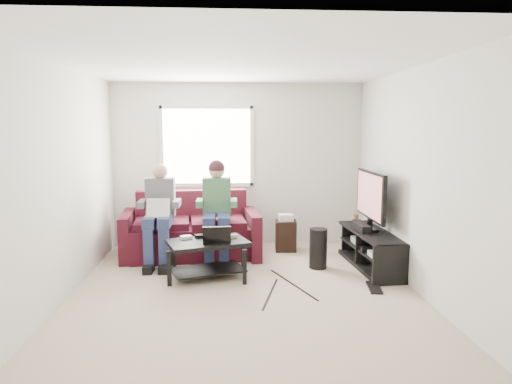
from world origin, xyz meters
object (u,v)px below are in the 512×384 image
tv_stand (371,251)px  end_table (286,234)px  coffee_table (208,250)px  tv (371,197)px  subwoofer (318,248)px  sofa (191,233)px

tv_stand → end_table: bearing=138.1°
end_table → coffee_table: bearing=-132.8°
coffee_table → tv: (2.20, 0.40, 0.60)m
subwoofer → end_table: (-0.32, 0.92, -0.01)m
coffee_table → tv: bearing=10.4°
tv → subwoofer: 1.00m
sofa → coffee_table: bearing=-74.6°
subwoofer → tv: bearing=6.0°
tv_stand → end_table: (-1.05, 0.94, 0.03)m
subwoofer → end_table: bearing=109.4°
sofa → subwoofer: sofa is taller
subwoofer → coffee_table: bearing=-167.5°
subwoofer → sofa: bearing=157.0°
coffee_table → tv: 2.32m
coffee_table → subwoofer: (1.48, 0.33, -0.09)m
tv_stand → subwoofer: bearing=178.1°
tv_stand → end_table: end_table is taller
tv_stand → tv: tv is taller
sofa → end_table: bearing=6.5°
sofa → tv_stand: size_ratio=1.36×
tv_stand → subwoofer: subwoofer is taller
sofa → end_table: sofa is taller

